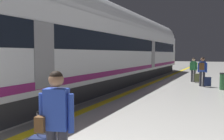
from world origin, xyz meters
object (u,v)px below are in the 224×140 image
(passenger_near, at_px, (193,68))
(passenger_mid, at_px, (202,69))
(suitcase_near, at_px, (198,78))
(waste_bin, at_px, (224,81))
(suitcase_mid, at_px, (208,82))
(traveller_foreground, at_px, (56,120))
(high_speed_train, at_px, (92,43))

(passenger_near, height_order, passenger_mid, passenger_mid)
(suitcase_near, relative_size, waste_bin, 1.09)
(passenger_near, xyz_separation_m, suitcase_mid, (1.06, -2.31, -0.65))
(traveller_foreground, bearing_deg, suitcase_mid, 83.53)
(suitcase_near, bearing_deg, suitcase_mid, -70.06)
(suitcase_near, bearing_deg, high_speed_train, -130.21)
(suitcase_near, bearing_deg, passenger_near, 138.67)
(high_speed_train, distance_m, traveller_foreground, 9.72)
(passenger_near, xyz_separation_m, suitcase_near, (0.32, -0.28, -0.63))
(suitcase_near, height_order, suitcase_mid, suitcase_near)
(high_speed_train, height_order, passenger_mid, high_speed_train)
(high_speed_train, height_order, passenger_near, high_speed_train)
(high_speed_train, xyz_separation_m, suitcase_near, (4.87, 5.76, -2.18))
(high_speed_train, distance_m, passenger_near, 7.72)
(traveller_foreground, bearing_deg, passenger_mid, 85.07)
(passenger_mid, relative_size, suitcase_mid, 3.01)
(suitcase_near, bearing_deg, traveller_foreground, -92.66)
(high_speed_train, bearing_deg, passenger_near, 53.02)
(high_speed_train, distance_m, passenger_mid, 6.73)
(high_speed_train, bearing_deg, traveller_foreground, -64.03)
(traveller_foreground, relative_size, waste_bin, 1.88)
(high_speed_train, xyz_separation_m, passenger_near, (4.55, 6.04, -1.54))
(suitcase_mid, distance_m, waste_bin, 1.17)
(high_speed_train, relative_size, waste_bin, 39.92)
(high_speed_train, relative_size, suitcase_mid, 62.96)
(high_speed_train, xyz_separation_m, passenger_mid, (5.28, 3.91, -1.47))
(passenger_near, relative_size, waste_bin, 1.82)
(high_speed_train, distance_m, suitcase_near, 7.85)
(passenger_near, xyz_separation_m, passenger_mid, (0.73, -2.14, 0.07))
(suitcase_near, distance_m, suitcase_mid, 2.16)
(suitcase_near, xyz_separation_m, waste_bin, (1.60, -2.81, 0.13))
(suitcase_mid, bearing_deg, passenger_mid, 151.76)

